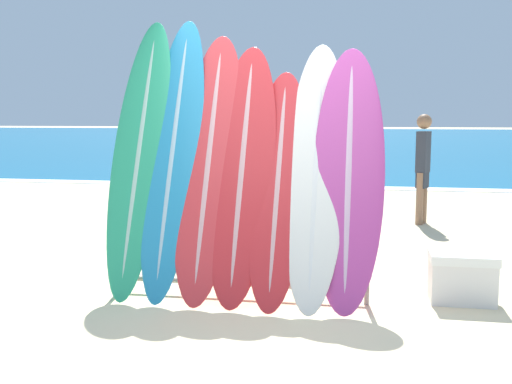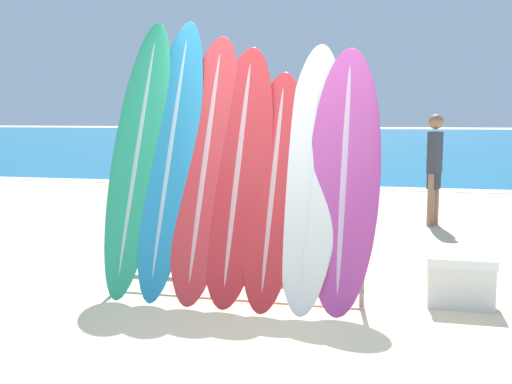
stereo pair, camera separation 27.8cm
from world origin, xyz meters
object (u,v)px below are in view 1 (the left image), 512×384
at_px(surfboard_slot_1, 173,153).
at_px(surfboard_slot_5, 316,169).
at_px(surfboard_slot_2, 209,162).
at_px(surfboard_slot_3, 242,169).
at_px(person_near_water, 233,158).
at_px(surfboard_slot_6, 349,173).
at_px(surfboard_slot_0, 140,153).
at_px(surfboard_slot_4, 278,184).
at_px(cooler_box, 462,277).
at_px(person_mid_beach, 423,164).
at_px(surfboard_rack, 239,248).

relative_size(surfboard_slot_1, surfboard_slot_5, 1.11).
bearing_deg(surfboard_slot_5, surfboard_slot_2, 179.51).
height_order(surfboard_slot_2, surfboard_slot_3, surfboard_slot_2).
relative_size(surfboard_slot_3, person_near_water, 1.27).
distance_m(surfboard_slot_2, surfboard_slot_6, 1.19).
bearing_deg(surfboard_slot_0, surfboard_slot_4, -3.93).
bearing_deg(surfboard_slot_6, person_near_water, 116.50).
relative_size(surfboard_slot_0, cooler_box, 4.54).
bearing_deg(surfboard_slot_6, surfboard_slot_5, 173.28).
bearing_deg(surfboard_slot_2, surfboard_slot_6, -1.91).
distance_m(surfboard_slot_0, surfboard_slot_5, 1.56).
bearing_deg(person_mid_beach, surfboard_slot_3, 178.12).
xyz_separation_m(surfboard_slot_6, person_near_water, (-1.75, 3.52, -0.14)).
relative_size(surfboard_slot_0, surfboard_slot_1, 1.00).
distance_m(surfboard_slot_1, surfboard_slot_2, 0.34).
bearing_deg(surfboard_slot_1, surfboard_slot_6, -2.36).
xyz_separation_m(surfboard_slot_3, cooler_box, (1.83, 0.10, -0.88)).
relative_size(surfboard_slot_1, person_near_water, 1.42).
relative_size(surfboard_slot_2, cooler_box, 4.28).
distance_m(surfboard_slot_4, person_mid_beach, 4.11).
xyz_separation_m(surfboard_slot_0, surfboard_slot_1, (0.31, 0.01, 0.00)).
height_order(surfboard_slot_2, cooler_box, surfboard_slot_2).
height_order(surfboard_slot_0, person_mid_beach, surfboard_slot_0).
distance_m(surfboard_slot_3, person_near_water, 3.61).
xyz_separation_m(surfboard_slot_0, surfboard_slot_6, (1.82, -0.06, -0.14)).
xyz_separation_m(surfboard_slot_0, surfboard_slot_3, (0.93, -0.04, -0.12)).
height_order(surfboard_slot_0, surfboard_slot_5, surfboard_slot_0).
relative_size(surfboard_slot_2, surfboard_slot_6, 1.07).
distance_m(surfboard_slot_2, surfboard_slot_5, 0.92).
bearing_deg(surfboard_slot_1, person_near_water, 93.92).
height_order(surfboard_slot_0, person_near_water, surfboard_slot_0).
bearing_deg(surfboard_slot_3, surfboard_slot_2, 175.00).
height_order(surfboard_rack, surfboard_slot_6, surfboard_slot_6).
bearing_deg(surfboard_slot_5, surfboard_rack, -167.33).
relative_size(surfboard_slot_1, surfboard_slot_6, 1.14).
bearing_deg(surfboard_rack, surfboard_slot_3, 86.85).
bearing_deg(surfboard_slot_1, cooler_box, 1.20).
relative_size(surfboard_slot_1, surfboard_slot_3, 1.12).
bearing_deg(surfboard_rack, surfboard_slot_5, 12.67).
height_order(surfboard_slot_1, surfboard_slot_6, surfboard_slot_1).
distance_m(surfboard_slot_0, person_mid_beach, 4.65).
xyz_separation_m(surfboard_slot_5, person_mid_beach, (1.20, 3.75, -0.24)).
distance_m(surfboard_rack, person_mid_beach, 4.32).
height_order(surfboard_rack, surfboard_slot_4, surfboard_slot_4).
bearing_deg(surfboard_slot_2, surfboard_slot_4, -6.53).
relative_size(surfboard_rack, person_mid_beach, 1.39).
relative_size(surfboard_slot_3, surfboard_slot_6, 1.02).
bearing_deg(surfboard_slot_6, person_mid_beach, 76.14).
distance_m(surfboard_slot_1, person_near_water, 3.47).
xyz_separation_m(surfboard_slot_1, person_mid_beach, (2.45, 3.72, -0.36)).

